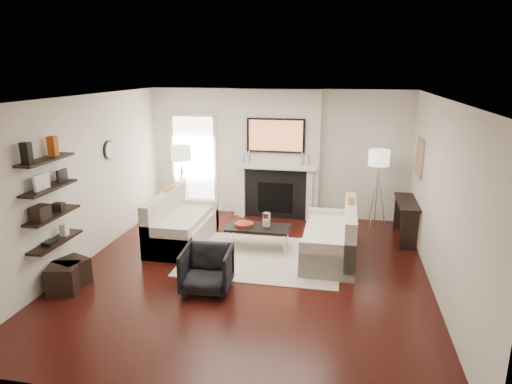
% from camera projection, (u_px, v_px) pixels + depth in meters
% --- Properties ---
extents(room_envelope, '(6.00, 6.00, 6.00)m').
position_uv_depth(room_envelope, '(248.00, 190.00, 6.84)').
color(room_envelope, '#330F0B').
rests_on(room_envelope, ground).
extents(chimney_breast, '(1.80, 0.25, 2.70)m').
position_uv_depth(chimney_breast, '(277.00, 155.00, 9.56)').
color(chimney_breast, silver).
rests_on(chimney_breast, floor).
extents(fireplace_surround, '(1.30, 0.02, 1.04)m').
position_uv_depth(fireplace_surround, '(275.00, 195.00, 9.65)').
color(fireplace_surround, black).
rests_on(fireplace_surround, floor).
extents(firebox, '(0.75, 0.02, 0.65)m').
position_uv_depth(firebox, '(275.00, 198.00, 9.67)').
color(firebox, black).
rests_on(firebox, floor).
extents(mantel_pilaster_l, '(0.12, 0.08, 1.10)m').
position_uv_depth(mantel_pilaster_l, '(242.00, 192.00, 9.75)').
color(mantel_pilaster_l, white).
rests_on(mantel_pilaster_l, floor).
extents(mantel_pilaster_r, '(0.12, 0.08, 1.10)m').
position_uv_depth(mantel_pilaster_r, '(309.00, 195.00, 9.48)').
color(mantel_pilaster_r, white).
rests_on(mantel_pilaster_r, floor).
extents(mantel_shelf, '(1.70, 0.18, 0.07)m').
position_uv_depth(mantel_shelf, '(275.00, 167.00, 9.45)').
color(mantel_shelf, white).
rests_on(mantel_shelf, chimney_breast).
extents(tv_body, '(1.20, 0.06, 0.70)m').
position_uv_depth(tv_body, '(276.00, 135.00, 9.30)').
color(tv_body, black).
rests_on(tv_body, chimney_breast).
extents(tv_screen, '(1.10, 0.00, 0.62)m').
position_uv_depth(tv_screen, '(276.00, 136.00, 9.26)').
color(tv_screen, '#BF723F').
rests_on(tv_screen, tv_body).
extents(candlestick_l_tall, '(0.04, 0.04, 0.30)m').
position_uv_depth(candlestick_l_tall, '(249.00, 157.00, 9.51)').
color(candlestick_l_tall, silver).
rests_on(candlestick_l_tall, mantel_shelf).
extents(candlestick_l_short, '(0.04, 0.04, 0.24)m').
position_uv_depth(candlestick_l_short, '(243.00, 159.00, 9.54)').
color(candlestick_l_short, silver).
rests_on(candlestick_l_short, mantel_shelf).
extents(candlestick_r_tall, '(0.04, 0.04, 0.30)m').
position_uv_depth(candlestick_r_tall, '(302.00, 159.00, 9.30)').
color(candlestick_r_tall, silver).
rests_on(candlestick_r_tall, mantel_shelf).
extents(candlestick_r_short, '(0.04, 0.04, 0.24)m').
position_uv_depth(candlestick_r_short, '(308.00, 161.00, 9.29)').
color(candlestick_r_short, silver).
rests_on(candlestick_r_short, mantel_shelf).
extents(hallway_panel, '(0.90, 0.02, 2.10)m').
position_uv_depth(hallway_panel, '(195.00, 164.00, 10.08)').
color(hallway_panel, white).
rests_on(hallway_panel, floor).
extents(door_trim_l, '(0.06, 0.06, 2.16)m').
position_uv_depth(door_trim_l, '(174.00, 164.00, 10.15)').
color(door_trim_l, white).
rests_on(door_trim_l, floor).
extents(door_trim_r, '(0.06, 0.06, 2.16)m').
position_uv_depth(door_trim_r, '(215.00, 165.00, 9.97)').
color(door_trim_r, white).
rests_on(door_trim_r, floor).
extents(door_trim_top, '(1.02, 0.06, 0.06)m').
position_uv_depth(door_trim_top, '(192.00, 115.00, 9.78)').
color(door_trim_top, white).
rests_on(door_trim_top, wall_back).
extents(rug, '(2.60, 2.00, 0.01)m').
position_uv_depth(rug, '(262.00, 257.00, 7.74)').
color(rug, beige).
rests_on(rug, floor).
extents(loveseat_left_base, '(0.85, 1.80, 0.42)m').
position_uv_depth(loveseat_left_base, '(183.00, 232.00, 8.34)').
color(loveseat_left_base, beige).
rests_on(loveseat_left_base, floor).
extents(loveseat_left_back, '(0.18, 1.80, 0.80)m').
position_uv_depth(loveseat_left_back, '(165.00, 215.00, 8.32)').
color(loveseat_left_back, beige).
rests_on(loveseat_left_back, floor).
extents(loveseat_left_arm_n, '(0.85, 0.18, 0.60)m').
position_uv_depth(loveseat_left_arm_n, '(166.00, 244.00, 7.55)').
color(loveseat_left_arm_n, beige).
rests_on(loveseat_left_arm_n, floor).
extents(loveseat_left_arm_s, '(0.85, 0.18, 0.60)m').
position_uv_depth(loveseat_left_arm_s, '(197.00, 214.00, 9.08)').
color(loveseat_left_arm_s, beige).
rests_on(loveseat_left_arm_s, floor).
extents(loveseat_left_cushion, '(0.63, 1.44, 0.10)m').
position_uv_depth(loveseat_left_cushion, '(185.00, 219.00, 8.26)').
color(loveseat_left_cushion, beige).
rests_on(loveseat_left_cushion, loveseat_left_base).
extents(pillow_left_orange, '(0.10, 0.42, 0.42)m').
position_uv_depth(pillow_left_orange, '(170.00, 199.00, 8.55)').
color(pillow_left_orange, '#AF4E15').
rests_on(pillow_left_orange, loveseat_left_cushion).
extents(pillow_left_charcoal, '(0.10, 0.40, 0.40)m').
position_uv_depth(pillow_left_charcoal, '(158.00, 209.00, 7.98)').
color(pillow_left_charcoal, black).
rests_on(pillow_left_charcoal, loveseat_left_cushion).
extents(loveseat_right_base, '(0.85, 1.80, 0.42)m').
position_uv_depth(loveseat_right_base, '(329.00, 246.00, 7.68)').
color(loveseat_right_base, beige).
rests_on(loveseat_right_base, floor).
extents(loveseat_right_back, '(0.18, 1.80, 0.80)m').
position_uv_depth(loveseat_right_back, '(350.00, 230.00, 7.54)').
color(loveseat_right_back, beige).
rests_on(loveseat_right_back, floor).
extents(loveseat_right_arm_n, '(0.85, 0.18, 0.60)m').
position_uv_depth(loveseat_right_arm_n, '(327.00, 260.00, 6.89)').
color(loveseat_right_arm_n, beige).
rests_on(loveseat_right_arm_n, floor).
extents(loveseat_right_arm_s, '(0.85, 0.18, 0.60)m').
position_uv_depth(loveseat_right_arm_s, '(331.00, 225.00, 8.43)').
color(loveseat_right_arm_s, beige).
rests_on(loveseat_right_arm_s, floor).
extents(loveseat_right_cushion, '(0.63, 1.44, 0.10)m').
position_uv_depth(loveseat_right_cushion, '(326.00, 231.00, 7.62)').
color(loveseat_right_cushion, beige).
rests_on(loveseat_right_cushion, loveseat_right_base).
extents(pillow_right_orange, '(0.10, 0.42, 0.42)m').
position_uv_depth(pillow_right_orange, '(350.00, 213.00, 7.77)').
color(pillow_right_orange, '#AF4E15').
rests_on(pillow_right_orange, loveseat_right_cushion).
extents(pillow_right_charcoal, '(0.10, 0.40, 0.40)m').
position_uv_depth(pillow_right_charcoal, '(351.00, 225.00, 7.20)').
color(pillow_right_charcoal, black).
rests_on(pillow_right_charcoal, loveseat_right_cushion).
extents(coffee_table, '(1.10, 0.55, 0.04)m').
position_uv_depth(coffee_table, '(258.00, 228.00, 8.01)').
color(coffee_table, black).
rests_on(coffee_table, floor).
extents(coffee_leg_nw, '(0.02, 0.02, 0.38)m').
position_uv_depth(coffee_leg_nw, '(227.00, 241.00, 7.95)').
color(coffee_leg_nw, silver).
rests_on(coffee_leg_nw, floor).
extents(coffee_leg_ne, '(0.02, 0.02, 0.38)m').
position_uv_depth(coffee_leg_ne, '(284.00, 246.00, 7.76)').
color(coffee_leg_ne, silver).
rests_on(coffee_leg_ne, floor).
extents(coffee_leg_sw, '(0.02, 0.02, 0.38)m').
position_uv_depth(coffee_leg_sw, '(233.00, 233.00, 8.36)').
color(coffee_leg_sw, silver).
rests_on(coffee_leg_sw, floor).
extents(coffee_leg_se, '(0.02, 0.02, 0.38)m').
position_uv_depth(coffee_leg_se, '(288.00, 236.00, 8.18)').
color(coffee_leg_se, silver).
rests_on(coffee_leg_se, floor).
extents(hurricane_glass, '(0.14, 0.14, 0.25)m').
position_uv_depth(hurricane_glass, '(266.00, 220.00, 7.94)').
color(hurricane_glass, white).
rests_on(hurricane_glass, coffee_table).
extents(hurricane_candle, '(0.09, 0.09, 0.13)m').
position_uv_depth(hurricane_candle, '(266.00, 223.00, 7.95)').
color(hurricane_candle, white).
rests_on(hurricane_candle, coffee_table).
extents(copper_bowl, '(0.34, 0.34, 0.06)m').
position_uv_depth(copper_bowl, '(244.00, 224.00, 8.04)').
color(copper_bowl, '#B23D1D').
rests_on(copper_bowl, coffee_table).
extents(armchair, '(0.73, 0.69, 0.71)m').
position_uv_depth(armchair, '(207.00, 268.00, 6.52)').
color(armchair, black).
rests_on(armchair, floor).
extents(lamp_left_post, '(0.02, 0.02, 1.20)m').
position_uv_depth(lamp_left_post, '(183.00, 193.00, 9.43)').
color(lamp_left_post, silver).
rests_on(lamp_left_post, floor).
extents(lamp_left_shade, '(0.40, 0.40, 0.30)m').
position_uv_depth(lamp_left_shade, '(181.00, 153.00, 9.21)').
color(lamp_left_shade, white).
rests_on(lamp_left_shade, lamp_left_post).
extents(lamp_left_leg_a, '(0.25, 0.02, 1.23)m').
position_uv_depth(lamp_left_leg_a, '(188.00, 194.00, 9.41)').
color(lamp_left_leg_a, silver).
rests_on(lamp_left_leg_a, floor).
extents(lamp_left_leg_b, '(0.14, 0.22, 1.23)m').
position_uv_depth(lamp_left_leg_b, '(182.00, 192.00, 9.53)').
color(lamp_left_leg_b, silver).
rests_on(lamp_left_leg_b, floor).
extents(lamp_left_leg_c, '(0.14, 0.22, 1.23)m').
position_uv_depth(lamp_left_leg_c, '(179.00, 195.00, 9.35)').
color(lamp_left_leg_c, silver).
rests_on(lamp_left_leg_c, floor).
extents(lamp_right_post, '(0.02, 0.02, 1.20)m').
position_uv_depth(lamp_right_post, '(376.00, 200.00, 8.95)').
color(lamp_right_post, silver).
rests_on(lamp_right_post, floor).
extents(lamp_right_shade, '(0.40, 0.40, 0.30)m').
position_uv_depth(lamp_right_shade, '(379.00, 158.00, 8.73)').
color(lamp_right_shade, white).
rests_on(lamp_right_shade, lamp_right_post).
extents(lamp_right_leg_a, '(0.25, 0.02, 1.23)m').
position_uv_depth(lamp_right_leg_a, '(382.00, 200.00, 8.93)').
color(lamp_right_leg_a, silver).
rests_on(lamp_right_leg_a, floor).
extents(lamp_right_leg_b, '(0.14, 0.22, 1.23)m').
position_uv_depth(lamp_right_leg_b, '(373.00, 199.00, 9.06)').
color(lamp_right_leg_b, silver).
rests_on(lamp_right_leg_b, floor).
extents(lamp_right_leg_c, '(0.14, 0.22, 1.23)m').
position_uv_depth(lamp_right_leg_c, '(373.00, 201.00, 8.87)').
color(lamp_right_leg_c, silver).
rests_on(lamp_right_leg_c, floor).
extents(console_top, '(0.35, 1.20, 0.04)m').
position_uv_depth(console_top, '(407.00, 202.00, 8.38)').
color(console_top, black).
rests_on(console_top, floor).
extents(console_leg_n, '(0.30, 0.04, 0.71)m').
position_uv_depth(console_leg_n, '(409.00, 231.00, 7.96)').
color(console_leg_n, black).
rests_on(console_leg_n, floor).
extents(console_leg_s, '(0.30, 0.04, 0.71)m').
position_uv_depth(console_leg_s, '(402.00, 212.00, 9.00)').
color(console_leg_s, black).
rests_on(console_leg_s, floor).
extents(wall_art, '(0.03, 0.70, 0.70)m').
position_uv_depth(wall_art, '(420.00, 157.00, 8.22)').
color(wall_art, '#A27251').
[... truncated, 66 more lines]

